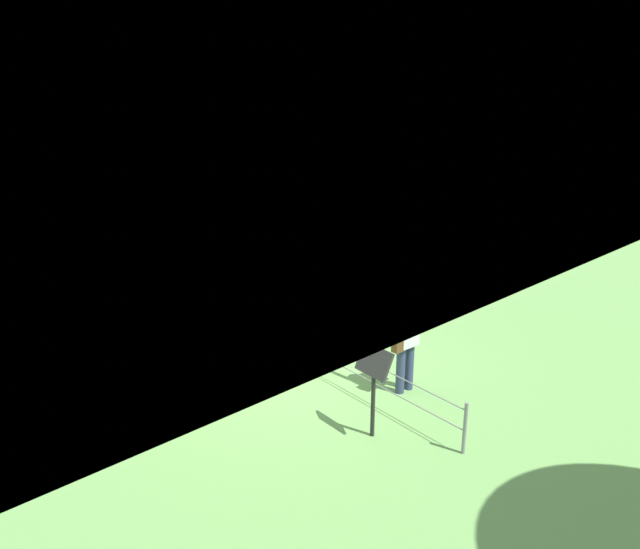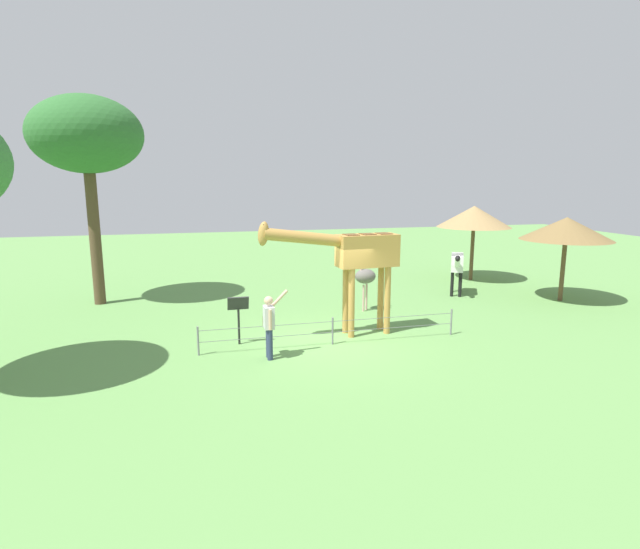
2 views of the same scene
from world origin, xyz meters
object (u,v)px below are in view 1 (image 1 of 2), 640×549
visitor (405,338)px  ostrich (71,308)px  info_sign (374,374)px  giraffe (234,233)px

visitor → ostrich: bearing=-135.1°
ostrich → info_sign: bearing=29.5°
giraffe → ostrich: size_ratio=1.78×
visitor → ostrich: (-3.79, -3.78, 0.27)m
giraffe → info_sign: giraffe is taller
giraffe → ostrich: 2.88m
info_sign → visitor: bearing=116.5°
giraffe → info_sign: bearing=1.6°
giraffe → info_sign: 3.54m
info_sign → giraffe: bearing=-178.4°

